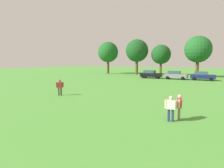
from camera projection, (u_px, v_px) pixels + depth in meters
ground_plane at (151, 85)px, 30.62m from camera, size 160.00×160.00×0.00m
adult_bystander at (179, 105)px, 12.76m from camera, size 0.37×0.76×1.61m
bystander_near_trees at (60, 86)px, 21.65m from camera, size 0.60×0.65×1.70m
bystander_midfield at (171, 106)px, 12.38m from camera, size 0.74×0.40×1.59m
parked_car_black_0 at (151, 74)px, 42.73m from camera, size 4.30×2.02×1.68m
parked_car_gray_1 at (176, 75)px, 40.16m from camera, size 4.30×2.02×1.68m
parked_car_navy_2 at (203, 76)px, 38.16m from camera, size 4.30×2.02×1.68m
tree_far_left at (108, 52)px, 57.09m from camera, size 5.74×5.74×8.94m
tree_left at (137, 51)px, 53.64m from camera, size 5.96×5.96×9.29m
tree_right at (161, 54)px, 51.97m from camera, size 4.98×4.98×7.76m
tree_far_right at (198, 49)px, 44.33m from camera, size 5.82×5.82×9.07m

